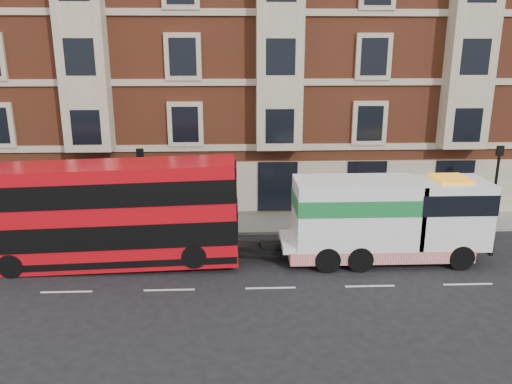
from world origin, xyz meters
TOP-DOWN VIEW (x-y plane):
  - ground at (0.00, 0.00)m, footprint 120.00×120.00m
  - sidewalk at (0.00, 7.50)m, footprint 90.00×3.00m
  - victorian_terrace at (0.50, 15.00)m, footprint 45.00×12.00m
  - lamp_post_west at (-6.00, 6.20)m, footprint 0.35×0.15m
  - lamp_post_east at (12.00, 6.20)m, footprint 0.35×0.15m
  - double_decker_bus at (-6.89, 2.58)m, footprint 11.19×2.57m
  - tow_truck at (5.17, 2.58)m, footprint 8.96×2.65m

SIDE VIEW (x-z plane):
  - ground at x=0.00m, z-range 0.00..0.00m
  - sidewalk at x=0.00m, z-range 0.00..0.15m
  - tow_truck at x=5.17m, z-range 0.11..3.85m
  - double_decker_bus at x=-6.89m, z-range 0.13..4.66m
  - lamp_post_west at x=-6.00m, z-range 0.50..4.85m
  - lamp_post_east at x=12.00m, z-range 0.50..4.85m
  - victorian_terrace at x=0.50m, z-range -0.13..20.27m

